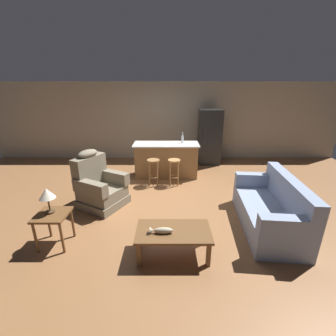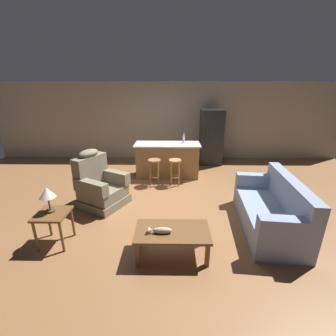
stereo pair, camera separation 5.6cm
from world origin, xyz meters
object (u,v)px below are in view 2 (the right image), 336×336
(couch, at_px, (271,210))
(bar_stool_right, at_px, (175,168))
(coffee_table, at_px, (172,234))
(table_lamp, at_px, (47,194))
(fish_figurine, at_px, (160,231))
(bar_stool_left, at_px, (154,167))
(kitchen_island, at_px, (167,160))
(recliner_near_lamp, at_px, (100,186))
(refrigerator, at_px, (211,137))
(bottle_tall_green, at_px, (184,139))
(end_table, at_px, (53,218))

(couch, distance_m, bar_stool_right, 2.54)
(coffee_table, bearing_deg, table_lamp, 172.02)
(fish_figurine, distance_m, bar_stool_left, 2.71)
(kitchen_island, bearing_deg, couch, -52.98)
(recliner_near_lamp, bearing_deg, couch, 14.44)
(table_lamp, distance_m, bar_stool_left, 2.80)
(fish_figurine, distance_m, refrigerator, 4.77)
(refrigerator, bearing_deg, bar_stool_right, -123.21)
(kitchen_island, xyz_separation_m, bar_stool_left, (-0.32, -0.63, -0.01))
(recliner_near_lamp, height_order, bar_stool_right, recliner_near_lamp)
(bar_stool_left, relative_size, bar_stool_right, 1.00)
(refrigerator, bearing_deg, kitchen_island, -139.49)
(kitchen_island, relative_size, bar_stool_left, 2.65)
(bar_stool_left, xyz_separation_m, refrigerator, (1.73, 1.83, 0.41))
(table_lamp, xyz_separation_m, refrigerator, (3.19, 4.19, 0.01))
(bar_stool_right, bearing_deg, bottle_tall_green, 70.58)
(couch, xyz_separation_m, bar_stool_right, (-1.69, 1.89, 0.13))
(kitchen_island, bearing_deg, refrigerator, 40.51)
(coffee_table, distance_m, bar_stool_left, 2.67)
(fish_figurine, height_order, bar_stool_left, bar_stool_left)
(recliner_near_lamp, distance_m, bar_stool_left, 1.53)
(coffee_table, bearing_deg, refrigerator, 74.04)
(couch, bearing_deg, recliner_near_lamp, -8.46)
(recliner_near_lamp, bearing_deg, table_lamp, -77.94)
(couch, distance_m, kitchen_island, 3.16)
(coffee_table, height_order, couch, couch)
(bar_stool_left, xyz_separation_m, bar_stool_right, (0.53, 0.00, 0.00))
(fish_figurine, bearing_deg, recliner_near_lamp, 130.16)
(kitchen_island, bearing_deg, fish_figurine, -90.79)
(coffee_table, height_order, fish_figurine, fish_figurine)
(fish_figurine, xyz_separation_m, kitchen_island, (0.05, 3.32, 0.02))
(couch, bearing_deg, bar_stool_left, -34.97)
(fish_figurine, xyz_separation_m, bottle_tall_green, (0.50, 3.39, 0.60))
(table_lamp, relative_size, kitchen_island, 0.23)
(end_table, distance_m, bar_stool_left, 2.79)
(fish_figurine, xyz_separation_m, recliner_near_lamp, (-1.37, 1.62, -0.04))
(bottle_tall_green, bearing_deg, bar_stool_right, -109.42)
(refrigerator, xyz_separation_m, bottle_tall_green, (-0.95, -1.13, 0.18))
(coffee_table, distance_m, bottle_tall_green, 3.41)
(couch, xyz_separation_m, recliner_near_lamp, (-3.31, 0.82, 0.08))
(table_lamp, xyz_separation_m, bar_stool_left, (1.46, 2.36, -0.40))
(bar_stool_left, xyz_separation_m, bottle_tall_green, (0.78, 0.70, 0.59))
(fish_figurine, bearing_deg, bar_stool_left, 95.89)
(bar_stool_left, relative_size, refrigerator, 0.39)
(couch, relative_size, recliner_near_lamp, 1.64)
(refrigerator, bearing_deg, fish_figurine, -107.79)
(coffee_table, distance_m, kitchen_island, 3.26)
(end_table, bearing_deg, refrigerator, 53.28)
(recliner_near_lamp, distance_m, bottle_tall_green, 2.65)
(refrigerator, bearing_deg, coffee_table, -105.96)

